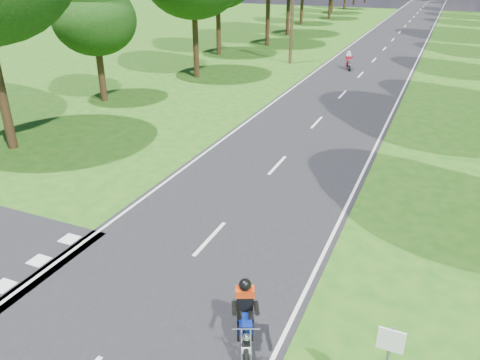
% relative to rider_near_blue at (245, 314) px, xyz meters
% --- Properties ---
extents(ground, '(160.00, 160.00, 0.00)m').
position_rel_rider_near_blue_xyz_m(ground, '(-2.58, 1.38, -0.77)').
color(ground, '#1C4F12').
rests_on(ground, ground).
extents(main_road, '(7.00, 140.00, 0.02)m').
position_rel_rider_near_blue_xyz_m(main_road, '(-2.58, 51.38, -0.76)').
color(main_road, black).
rests_on(main_road, ground).
extents(road_markings, '(7.40, 140.00, 0.01)m').
position_rel_rider_near_blue_xyz_m(road_markings, '(-2.72, 49.51, -0.75)').
color(road_markings, silver).
rests_on(road_markings, main_road).
extents(telegraph_pole, '(1.20, 0.26, 8.00)m').
position_rel_rider_near_blue_xyz_m(telegraph_pole, '(-8.58, 29.38, 3.30)').
color(telegraph_pole, '#382616').
rests_on(telegraph_pole, ground).
extents(road_sign, '(0.45, 0.07, 2.00)m').
position_rel_rider_near_blue_xyz_m(road_sign, '(2.92, -0.63, 0.57)').
color(road_sign, slate).
rests_on(road_sign, ground).
extents(rider_near_blue, '(1.29, 1.88, 1.50)m').
position_rel_rider_near_blue_xyz_m(rider_near_blue, '(0.00, 0.00, 0.00)').
color(rider_near_blue, navy).
rests_on(rider_near_blue, main_road).
extents(rider_far_red, '(1.03, 1.70, 1.34)m').
position_rel_rider_near_blue_xyz_m(rider_far_red, '(-3.81, 28.86, -0.08)').
color(rider_far_red, '#A7270C').
rests_on(rider_far_red, main_road).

